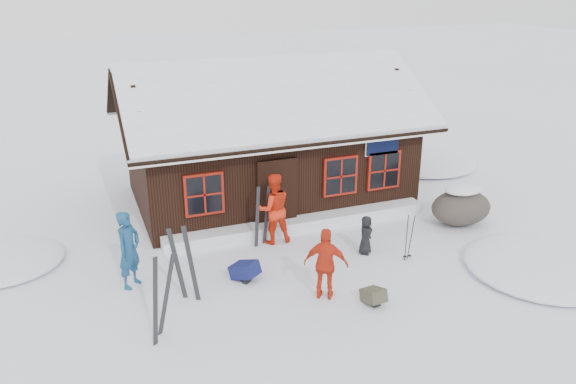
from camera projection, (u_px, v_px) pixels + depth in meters
name	position (u px, v px, depth m)	size (l,w,h in m)	color
ground	(277.00, 277.00, 13.18)	(120.00, 120.00, 0.00)	white
mountain_hut	(267.00, 149.00, 17.45)	(8.90, 6.09, 4.42)	black
snow_drift	(300.00, 224.00, 15.58)	(7.60, 0.60, 0.35)	white
snow_mounds	(310.00, 234.00, 15.36)	(20.60, 13.20, 0.48)	white
skier_teal	(129.00, 250.00, 12.48)	(0.66, 0.43, 1.82)	navy
skier_orange_left	(273.00, 208.00, 14.58)	(0.93, 0.72, 1.91)	red
skier_orange_right	(326.00, 264.00, 12.03)	(0.96, 0.40, 1.64)	red
skier_crouched	(366.00, 235.00, 14.12)	(0.50, 0.32, 1.01)	black
boulder	(461.00, 206.00, 15.84)	(1.76, 1.32, 1.03)	#4A423B
ski_pair_left	(161.00, 298.00, 10.74)	(0.63, 0.45, 1.74)	black
ski_pair_mid	(184.00, 265.00, 11.97)	(0.60, 0.26, 1.77)	black
ski_pair_right	(262.00, 217.00, 14.50)	(0.50, 0.15, 1.67)	black
ski_poles	(409.00, 238.00, 13.79)	(0.22, 0.11, 1.22)	black
backpack_blue	(245.00, 273.00, 13.00)	(0.45, 0.60, 0.33)	#12174D
backpack_olive	(373.00, 298.00, 12.04)	(0.39, 0.51, 0.28)	#403F2E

